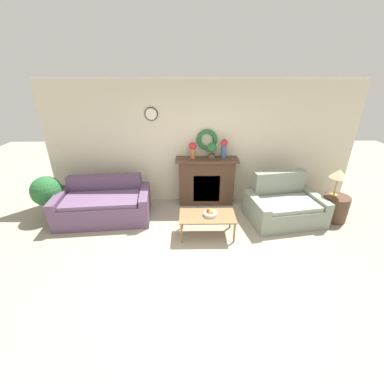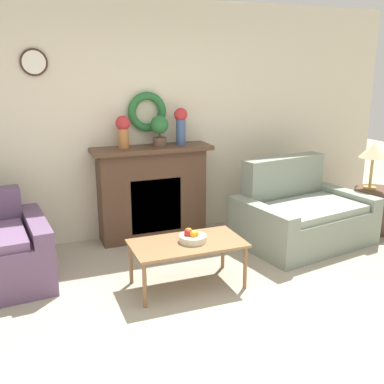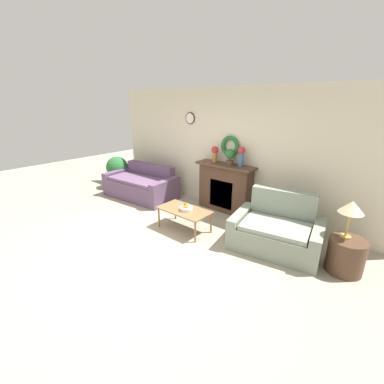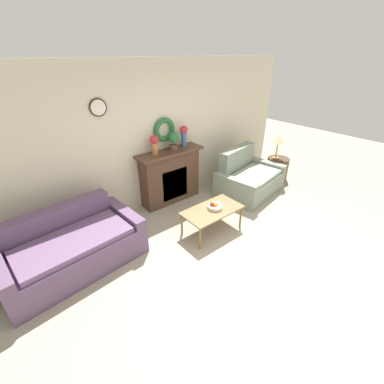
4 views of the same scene
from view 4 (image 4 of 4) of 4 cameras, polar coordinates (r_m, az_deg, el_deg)
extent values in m
plane|color=#9E937F|center=(4.08, 13.13, -14.94)|extent=(16.00, 16.00, 0.00)
cube|color=beige|center=(5.04, -7.82, 12.13)|extent=(6.80, 0.06, 2.70)
cylinder|color=#382319|center=(4.41, -20.15, 17.21)|extent=(0.28, 0.02, 0.28)
cylinder|color=white|center=(4.40, -20.10, 17.20)|extent=(0.23, 0.01, 0.23)
torus|color=#286633|center=(5.01, -6.11, 13.58)|extent=(0.45, 0.09, 0.45)
cube|color=#4C3323|center=(5.24, -4.84, 3.26)|extent=(1.23, 0.34, 1.05)
cube|color=black|center=(5.16, -3.80, 1.78)|extent=(0.59, 0.02, 0.63)
cube|color=orange|center=(5.19, -3.72, 0.98)|extent=(0.47, 0.01, 0.35)
cube|color=#4C3323|center=(5.00, -4.87, 8.80)|extent=(1.37, 0.41, 0.05)
cube|color=#604766|center=(4.07, -24.03, -12.94)|extent=(1.59, 0.91, 0.46)
cube|color=#604766|center=(4.35, -27.02, -7.67)|extent=(1.54, 0.36, 0.82)
cube|color=#604766|center=(4.04, -36.24, -15.75)|extent=(0.26, 1.00, 0.60)
cube|color=#604766|center=(4.34, -14.53, -6.96)|extent=(0.26, 1.00, 0.60)
cube|color=#6A4E70|center=(3.90, -24.82, -9.94)|extent=(1.52, 0.84, 0.08)
cube|color=gray|center=(5.79, 13.66, 1.55)|extent=(1.22, 0.95, 0.40)
cube|color=gray|center=(5.89, 9.77, 5.36)|extent=(1.12, 0.40, 0.95)
cube|color=gray|center=(5.30, 9.42, 0.23)|extent=(0.34, 1.00, 0.54)
cube|color=gray|center=(6.33, 15.66, 4.38)|extent=(0.34, 1.00, 0.54)
cube|color=gray|center=(5.69, 13.94, 3.71)|extent=(1.16, 0.88, 0.08)
cube|color=olive|center=(4.35, 4.54, -4.01)|extent=(1.03, 0.56, 0.03)
cylinder|color=olive|center=(4.08, 1.81, -10.26)|extent=(0.04, 0.04, 0.41)
cylinder|color=olive|center=(4.63, 10.76, -5.44)|extent=(0.04, 0.04, 0.41)
cylinder|color=olive|center=(4.37, -2.29, -7.21)|extent=(0.04, 0.04, 0.41)
cylinder|color=olive|center=(4.90, 6.59, -3.06)|extent=(0.04, 0.04, 0.41)
cylinder|color=beige|center=(4.36, 5.10, -3.30)|extent=(0.25, 0.25, 0.06)
sphere|color=#B2231E|center=(4.32, 4.60, -2.79)|extent=(0.08, 0.08, 0.08)
sphere|color=orange|center=(4.34, 5.42, -2.75)|extent=(0.07, 0.07, 0.07)
sphere|color=orange|center=(4.35, 4.46, -2.60)|extent=(0.08, 0.08, 0.08)
sphere|color=orange|center=(4.32, 5.26, -2.91)|extent=(0.07, 0.07, 0.07)
cylinder|color=#4C3323|center=(6.62, 18.38, 5.00)|extent=(0.51, 0.51, 0.53)
cylinder|color=#B28E42|center=(6.50, 18.06, 7.23)|extent=(0.15, 0.15, 0.02)
cylinder|color=#B28E42|center=(6.44, 18.32, 8.83)|extent=(0.03, 0.03, 0.36)
cone|color=beige|center=(6.36, 18.70, 11.12)|extent=(0.34, 0.34, 0.18)
cylinder|color=#AD6B38|center=(4.83, -8.26, 9.53)|extent=(0.12, 0.12, 0.21)
sphere|color=#B72D33|center=(4.78, -8.40, 11.44)|extent=(0.16, 0.16, 0.16)
cylinder|color=#3D5684|center=(5.17, -1.81, 11.54)|extent=(0.11, 0.11, 0.29)
sphere|color=#B72D33|center=(5.12, -1.85, 13.69)|extent=(0.15, 0.15, 0.15)
cylinder|color=brown|center=(5.04, -4.07, 9.89)|extent=(0.15, 0.15, 0.10)
cylinder|color=#4C3823|center=(5.02, -4.10, 10.72)|extent=(0.02, 0.02, 0.06)
sphere|color=#286633|center=(4.98, -4.15, 11.99)|extent=(0.21, 0.21, 0.21)
camera|label=1|loc=(2.66, 85.41, 4.74)|focal=24.00mm
camera|label=2|loc=(1.74, 74.57, -23.00)|focal=42.00mm
camera|label=3|loc=(5.68, 60.21, 11.17)|focal=24.00mm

